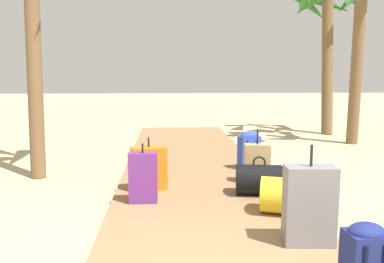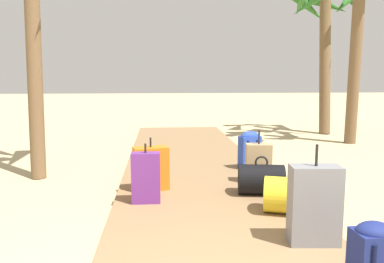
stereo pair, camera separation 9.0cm
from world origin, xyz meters
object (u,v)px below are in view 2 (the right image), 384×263
at_px(duffel_bag_yellow, 298,196).
at_px(backpack_navy, 373,255).
at_px(suitcase_orange, 151,168).
at_px(duffel_bag_black, 261,179).
at_px(suitcase_tan, 258,163).
at_px(backpack_blue, 250,149).
at_px(palm_tree_far_right, 325,17).
at_px(suitcase_grey, 314,205).
at_px(suitcase_purple, 146,178).

distance_m(duffel_bag_yellow, backpack_navy, 1.52).
bearing_deg(suitcase_orange, duffel_bag_black, -13.14).
xyz_separation_m(suitcase_tan, backpack_blue, (0.07, 0.83, 0.04)).
bearing_deg(suitcase_tan, backpack_blue, 85.03).
distance_m(suitcase_tan, palm_tree_far_right, 6.48).
xyz_separation_m(suitcase_grey, duffel_bag_black, (-0.08, 1.45, -0.16)).
bearing_deg(suitcase_grey, suitcase_tan, 89.41).
bearing_deg(suitcase_tan, duffel_bag_black, -100.90).
bearing_deg(suitcase_grey, duffel_bag_black, 93.28).
relative_size(duffel_bag_yellow, duffel_bag_black, 1.29).
xyz_separation_m(suitcase_tan, backpack_navy, (0.07, -2.77, -0.01)).
height_order(suitcase_purple, palm_tree_far_right, palm_tree_far_right).
height_order(suitcase_purple, duffel_bag_black, suitcase_purple).
xyz_separation_m(backpack_navy, suitcase_orange, (-1.53, 2.55, 0.02)).
distance_m(duffel_bag_black, backpack_navy, 2.24).
xyz_separation_m(suitcase_grey, backpack_navy, (0.09, -0.79, -0.09)).
xyz_separation_m(suitcase_tan, duffel_bag_black, (-0.10, -0.54, -0.08)).
height_order(suitcase_tan, suitcase_orange, suitcase_tan).
relative_size(suitcase_grey, suitcase_purple, 1.27).
bearing_deg(backpack_blue, suitcase_purple, -135.27).
xyz_separation_m(duffel_bag_yellow, suitcase_purple, (-1.61, 0.51, 0.10)).
bearing_deg(backpack_blue, suitcase_orange, -145.65).
xyz_separation_m(duffel_bag_yellow, duffel_bag_black, (-0.21, 0.71, -0.01)).
distance_m(suitcase_purple, suitcase_orange, 0.52).
bearing_deg(backpack_navy, duffel_bag_black, 94.43).
bearing_deg(suitcase_tan, duffel_bag_yellow, -85.29).
bearing_deg(duffel_bag_yellow, suitcase_tan, 94.71).
height_order(duffel_bag_black, palm_tree_far_right, palm_tree_far_right).
bearing_deg(palm_tree_far_right, suitcase_grey, -113.27).
height_order(duffel_bag_yellow, backpack_navy, duffel_bag_yellow).
height_order(suitcase_tan, backpack_blue, suitcase_tan).
bearing_deg(suitcase_orange, suitcase_purple, -95.26).
bearing_deg(duffel_bag_yellow, suitcase_orange, 146.63).
relative_size(backpack_blue, palm_tree_far_right, 0.15).
height_order(duffel_bag_black, suitcase_orange, suitcase_orange).
relative_size(suitcase_purple, backpack_navy, 1.41).
xyz_separation_m(duffel_bag_yellow, palm_tree_far_right, (2.90, 6.30, 2.80)).
bearing_deg(suitcase_purple, duffel_bag_black, 8.16).
relative_size(suitcase_grey, duffel_bag_black, 1.45).
relative_size(suitcase_tan, suitcase_orange, 1.07).
relative_size(suitcase_tan, palm_tree_far_right, 0.18).
distance_m(backpack_navy, palm_tree_far_right, 8.79).
distance_m(backpack_blue, palm_tree_far_right, 5.80).
height_order(backpack_blue, suitcase_purple, suitcase_purple).
relative_size(duffel_bag_yellow, suitcase_grey, 0.89).
relative_size(backpack_navy, suitcase_orange, 0.72).
height_order(suitcase_grey, backpack_navy, suitcase_grey).
height_order(backpack_blue, palm_tree_far_right, palm_tree_far_right).
height_order(backpack_blue, suitcase_orange, suitcase_orange).
bearing_deg(suitcase_purple, suitcase_tan, 26.11).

